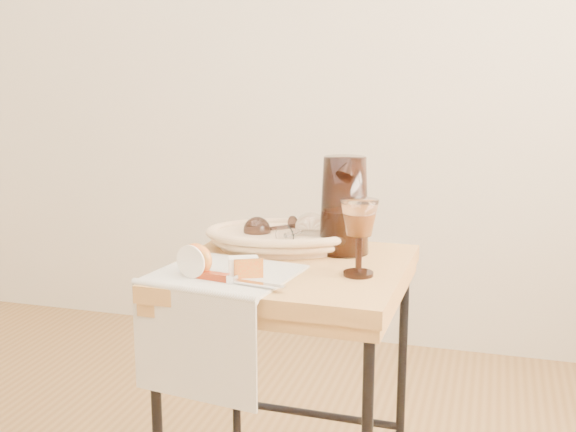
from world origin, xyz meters
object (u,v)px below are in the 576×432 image
(pitcher, at_px, (344,205))
(goblet_lying_a, at_px, (273,229))
(side_table, at_px, (290,397))
(tea_towel, at_px, (225,274))
(wine_goblet, at_px, (359,237))
(goblet_lying_b, at_px, (300,232))
(table_knife, at_px, (235,279))
(bread_basket, at_px, (283,239))
(apple_half, at_px, (197,259))

(pitcher, bearing_deg, goblet_lying_a, -163.74)
(side_table, distance_m, tea_towel, 0.39)
(wine_goblet, bearing_deg, tea_towel, -164.21)
(goblet_lying_b, relative_size, table_knife, 0.64)
(goblet_lying_a, relative_size, table_knife, 0.55)
(tea_towel, relative_size, goblet_lying_b, 2.23)
(side_table, bearing_deg, tea_towel, -130.70)
(bread_basket, distance_m, apple_half, 0.32)
(apple_half, bearing_deg, pitcher, 62.33)
(side_table, relative_size, wine_goblet, 3.91)
(goblet_lying_a, distance_m, apple_half, 0.32)
(goblet_lying_a, bearing_deg, tea_towel, 40.95)
(tea_towel, relative_size, wine_goblet, 1.71)
(goblet_lying_a, distance_m, pitcher, 0.20)
(bread_basket, distance_m, table_knife, 0.33)
(side_table, xyz_separation_m, pitcher, (0.10, 0.14, 0.47))
(table_knife, bearing_deg, pitcher, 73.87)
(goblet_lying_b, relative_size, apple_half, 1.70)
(tea_towel, relative_size, pitcher, 1.07)
(goblet_lying_a, relative_size, goblet_lying_b, 0.86)
(side_table, relative_size, table_knife, 3.27)
(goblet_lying_a, xyz_separation_m, pitcher, (0.19, -0.01, 0.07))
(goblet_lying_b, xyz_separation_m, table_knife, (-0.06, -0.31, -0.04))
(pitcher, height_order, apple_half, pitcher)
(table_knife, bearing_deg, wine_goblet, 41.75)
(goblet_lying_b, xyz_separation_m, apple_half, (-0.16, -0.28, -0.01))
(goblet_lying_a, xyz_separation_m, wine_goblet, (0.26, -0.20, 0.04))
(wine_goblet, height_order, apple_half, wine_goblet)
(side_table, distance_m, bread_basket, 0.40)
(wine_goblet, bearing_deg, bread_basket, 142.10)
(goblet_lying_a, height_order, apple_half, goblet_lying_a)
(pitcher, distance_m, wine_goblet, 0.21)
(side_table, distance_m, goblet_lying_a, 0.43)
(side_table, xyz_separation_m, table_knife, (-0.06, -0.20, 0.36))
(goblet_lying_b, bearing_deg, pitcher, -51.01)
(goblet_lying_a, bearing_deg, goblet_lying_b, 112.74)
(apple_half, xyz_separation_m, table_knife, (0.10, -0.03, -0.03))
(apple_half, bearing_deg, tea_towel, 48.86)
(bread_basket, distance_m, goblet_lying_b, 0.06)
(bread_basket, xyz_separation_m, goblet_lying_b, (0.05, -0.02, 0.03))
(tea_towel, height_order, wine_goblet, wine_goblet)
(apple_half, relative_size, table_knife, 0.38)
(goblet_lying_a, relative_size, pitcher, 0.41)
(bread_basket, distance_m, wine_goblet, 0.30)
(pitcher, distance_m, table_knife, 0.39)
(goblet_lying_b, height_order, wine_goblet, wine_goblet)
(pitcher, bearing_deg, bread_basket, -158.49)
(side_table, bearing_deg, apple_half, -134.27)
(side_table, bearing_deg, pitcher, 53.93)
(table_knife, bearing_deg, goblet_lying_a, 103.85)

